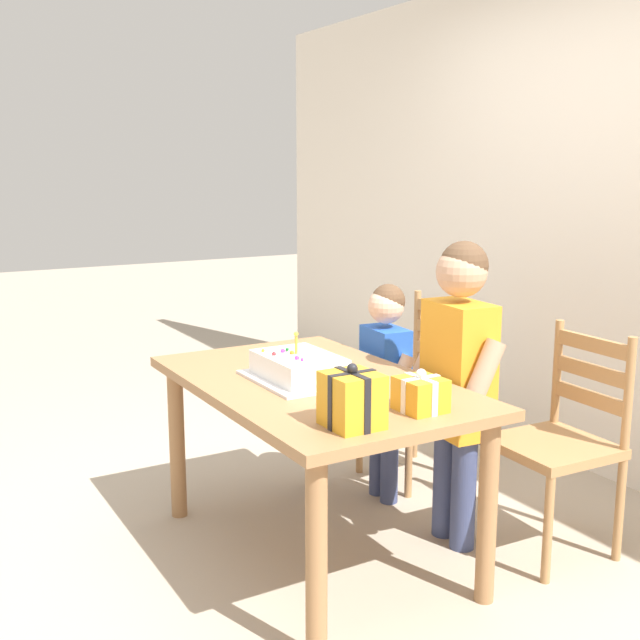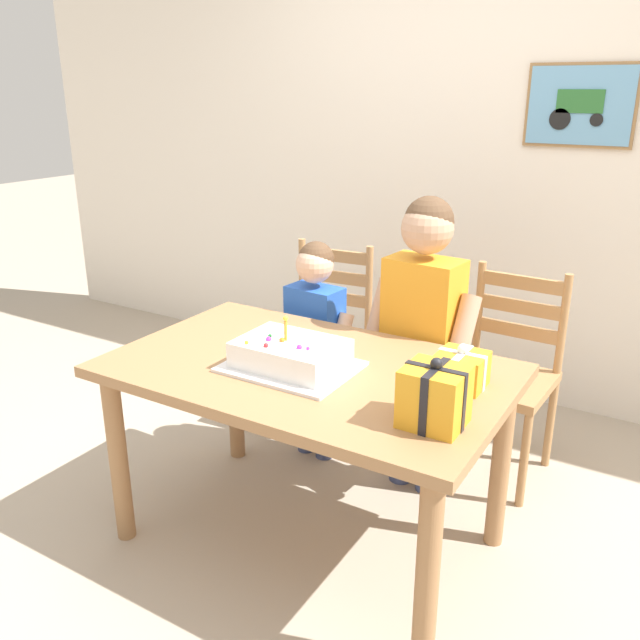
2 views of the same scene
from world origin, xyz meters
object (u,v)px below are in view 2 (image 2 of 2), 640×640
object	(u,v)px
chair_right	(504,374)
chair_left	(322,335)
child_older	(422,320)
dining_table	(308,391)
child_younger	(315,330)
birthday_cake	(291,356)
gift_box_red_large	(461,369)
gift_box_beside_cake	(434,396)

from	to	relation	value
chair_right	chair_left	bearing A→B (deg)	-179.99
child_older	dining_table	bearing A→B (deg)	-109.77
dining_table	child_younger	world-z (taller)	child_younger
chair_left	child_younger	size ratio (longest dim) A/B	0.89
birthday_cake	gift_box_red_large	world-z (taller)	birthday_cake
gift_box_red_large	chair_right	distance (m)	0.83
dining_table	chair_left	xyz separation A→B (m)	(-0.47, 0.88, -0.17)
dining_table	gift_box_red_large	world-z (taller)	gift_box_red_large
dining_table	child_younger	distance (m)	0.64
chair_right	dining_table	bearing A→B (deg)	-117.81
chair_right	child_younger	world-z (taller)	child_younger
birthday_cake	child_older	distance (m)	0.65
child_younger	birthday_cake	bearing A→B (deg)	-65.63
gift_box_red_large	gift_box_beside_cake	xyz separation A→B (m)	(0.02, -0.29, 0.03)
child_younger	child_older	bearing A→B (deg)	-0.06
child_older	chair_left	bearing A→B (deg)	153.93
birthday_cake	chair_right	world-z (taller)	birthday_cake
gift_box_beside_cake	chair_left	world-z (taller)	gift_box_beside_cake
child_older	gift_box_beside_cake	bearing A→B (deg)	-64.93
chair_left	dining_table	bearing A→B (deg)	-62.11
chair_right	gift_box_red_large	bearing A→B (deg)	-85.86
dining_table	child_younger	xyz separation A→B (m)	(-0.31, 0.56, -0.01)
birthday_cake	child_older	xyz separation A→B (m)	(0.24, 0.61, -0.01)
child_older	chair_right	bearing A→B (deg)	50.87
gift_box_beside_cake	child_younger	size ratio (longest dim) A/B	0.21
child_younger	chair_right	bearing A→B (deg)	22.75
gift_box_red_large	child_older	world-z (taller)	child_older
gift_box_beside_cake	child_younger	distance (m)	1.14
chair_right	gift_box_beside_cake	bearing A→B (deg)	-85.86
dining_table	chair_left	distance (m)	1.01
dining_table	gift_box_beside_cake	world-z (taller)	gift_box_beside_cake
chair_left	child_older	xyz separation A→B (m)	(0.67, -0.33, 0.31)
gift_box_beside_cake	chair_left	bearing A→B (deg)	133.66
gift_box_beside_cake	child_older	xyz separation A→B (m)	(-0.34, 0.73, -0.05)
chair_left	child_younger	world-z (taller)	child_younger
chair_right	child_older	world-z (taller)	child_older
gift_box_red_large	birthday_cake	bearing A→B (deg)	-163.09
gift_box_beside_cake	chair_right	xyz separation A→B (m)	(-0.08, 1.06, -0.36)
gift_box_red_large	gift_box_beside_cake	distance (m)	0.30
chair_right	child_younger	distance (m)	0.86
gift_box_beside_cake	child_older	bearing A→B (deg)	115.07
dining_table	gift_box_red_large	distance (m)	0.56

